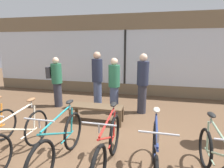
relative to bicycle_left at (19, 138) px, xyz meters
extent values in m
plane|color=brown|center=(1.18, 0.48, -0.40)|extent=(24.00, 24.00, 0.00)
cube|color=#7A664C|center=(1.18, 4.66, -0.18)|extent=(12.00, 0.08, 0.45)
cube|color=silver|center=(1.18, 4.66, 1.12)|extent=(12.00, 0.04, 2.15)
cube|color=#7A664C|center=(1.18, 4.66, 2.50)|extent=(12.00, 0.08, 0.60)
cube|color=black|center=(1.18, 4.63, 1.12)|extent=(0.08, 0.02, 2.15)
torus|color=black|center=(-0.81, 0.52, -0.06)|extent=(0.05, 0.68, 0.68)
cylinder|color=orange|center=(-0.81, 0.48, 0.18)|extent=(0.03, 0.11, 0.49)
torus|color=black|center=(0.00, 0.49, -0.04)|extent=(0.04, 0.73, 0.73)
cylinder|color=beige|center=(0.00, -0.06, 0.20)|extent=(0.03, 0.95, 0.51)
cylinder|color=beige|center=(0.00, 0.45, 0.20)|extent=(0.03, 0.11, 0.49)
cylinder|color=beige|center=(0.00, -0.03, 0.48)|extent=(0.03, 0.88, 0.10)
cylinder|color=beige|center=(0.00, 0.26, -0.04)|extent=(0.03, 0.46, 0.03)
cylinder|color=#B2B2B7|center=(0.00, 0.41, 0.51)|extent=(0.02, 0.02, 0.14)
ellipsoid|color=brown|center=(0.00, 0.41, 0.59)|extent=(0.11, 0.22, 0.06)
torus|color=black|center=(0.79, 0.54, -0.04)|extent=(0.05, 0.73, 0.73)
torus|color=black|center=(0.79, -0.51, -0.04)|extent=(0.05, 0.73, 0.73)
cylinder|color=#1E7A7F|center=(0.79, -0.03, 0.20)|extent=(0.03, 0.99, 0.51)
cylinder|color=#1E7A7F|center=(0.79, 0.50, 0.20)|extent=(0.03, 0.11, 0.49)
cylinder|color=#1E7A7F|center=(0.79, 0.00, 0.48)|extent=(0.03, 0.92, 0.10)
cylinder|color=#1E7A7F|center=(0.79, 0.30, -0.04)|extent=(0.03, 0.48, 0.03)
cylinder|color=#B2B2B7|center=(0.79, 0.46, 0.51)|extent=(0.02, 0.02, 0.14)
ellipsoid|color=black|center=(0.79, 0.46, 0.59)|extent=(0.11, 0.22, 0.06)
cylinder|color=#B2B2B7|center=(0.79, -0.45, 0.57)|extent=(0.02, 0.02, 0.12)
cylinder|color=#ADADB2|center=(0.79, -0.45, 0.63)|extent=(0.46, 0.02, 0.02)
torus|color=black|center=(1.62, 0.57, -0.03)|extent=(0.06, 0.75, 0.75)
cylinder|color=red|center=(1.62, 0.01, 0.21)|extent=(0.03, 0.97, 0.51)
cylinder|color=red|center=(1.62, 0.53, 0.21)|extent=(0.03, 0.11, 0.49)
cylinder|color=red|center=(1.62, 0.04, 0.49)|extent=(0.03, 0.90, 0.10)
cylinder|color=red|center=(1.62, 0.33, -0.03)|extent=(0.03, 0.47, 0.03)
cylinder|color=#B2B2B7|center=(1.62, 0.49, 0.52)|extent=(0.02, 0.02, 0.14)
ellipsoid|color=black|center=(1.62, 0.49, 0.60)|extent=(0.11, 0.22, 0.06)
cylinder|color=#B2B2B7|center=(1.62, -0.41, 0.58)|extent=(0.02, 0.02, 0.12)
cylinder|color=#ADADB2|center=(1.62, -0.41, 0.64)|extent=(0.46, 0.02, 0.02)
torus|color=black|center=(2.35, 0.49, -0.04)|extent=(0.04, 0.73, 0.73)
cylinder|color=navy|center=(2.35, -0.06, 0.20)|extent=(0.03, 0.94, 0.51)
cylinder|color=navy|center=(2.35, 0.45, 0.20)|extent=(0.03, 0.11, 0.49)
cylinder|color=navy|center=(2.35, -0.03, 0.47)|extent=(0.03, 0.87, 0.10)
cylinder|color=navy|center=(2.35, 0.26, -0.04)|extent=(0.03, 0.45, 0.03)
cylinder|color=#B2B2B7|center=(2.35, 0.41, 0.51)|extent=(0.02, 0.02, 0.14)
ellipsoid|color=#B2A893|center=(2.35, 0.41, 0.59)|extent=(0.11, 0.22, 0.06)
cylinder|color=#B2B2B7|center=(2.35, -0.46, 0.57)|extent=(0.02, 0.02, 0.12)
cylinder|color=#ADADB2|center=(2.35, -0.46, 0.63)|extent=(0.46, 0.02, 0.02)
torus|color=black|center=(3.19, 0.54, -0.07)|extent=(0.05, 0.66, 0.66)
cylinder|color=gray|center=(3.19, 0.01, 0.17)|extent=(0.03, 0.93, 0.51)
cylinder|color=gray|center=(3.19, 0.50, 0.17)|extent=(0.03, 0.11, 0.49)
cylinder|color=gray|center=(3.19, 0.04, 0.44)|extent=(0.03, 0.86, 0.10)
cylinder|color=gray|center=(3.19, 0.32, -0.07)|extent=(0.03, 0.45, 0.03)
cylinder|color=#B2B2B7|center=(3.19, 0.46, 0.48)|extent=(0.02, 0.02, 0.14)
ellipsoid|color=black|center=(3.19, 0.46, 0.56)|extent=(0.11, 0.22, 0.06)
cube|color=brown|center=(0.87, 1.81, 0.03)|extent=(1.40, 0.44, 0.05)
cube|color=brown|center=(0.21, 1.63, -0.20)|extent=(0.08, 0.08, 0.40)
cube|color=brown|center=(1.53, 1.63, -0.20)|extent=(0.08, 0.08, 0.40)
cube|color=brown|center=(0.21, 1.99, -0.20)|extent=(0.08, 0.08, 0.40)
cube|color=brown|center=(1.53, 1.99, -0.20)|extent=(0.08, 0.08, 0.40)
cylinder|color=#424C6B|center=(1.18, 2.58, 0.00)|extent=(0.29, 0.29, 0.81)
cylinder|color=#286647|center=(1.18, 2.58, 0.73)|extent=(0.38, 0.38, 0.64)
sphere|color=beige|center=(1.18, 2.58, 1.15)|extent=(0.21, 0.21, 0.21)
cylinder|color=#424C6B|center=(0.58, 2.84, 0.04)|extent=(0.28, 0.28, 0.89)
cylinder|color=#23283D|center=(0.58, 2.84, 0.84)|extent=(0.37, 0.37, 0.70)
sphere|color=tan|center=(0.58, 2.84, 1.30)|extent=(0.23, 0.23, 0.23)
cylinder|color=#2D2D38|center=(2.00, 2.72, 0.03)|extent=(0.37, 0.37, 0.87)
cylinder|color=#23283D|center=(2.00, 2.72, 0.81)|extent=(0.48, 0.48, 0.69)
sphere|color=beige|center=(2.00, 2.72, 1.27)|extent=(0.23, 0.23, 0.23)
cylinder|color=#2D2D38|center=(-0.76, 2.69, 0.00)|extent=(0.30, 0.30, 0.80)
cylinder|color=#286647|center=(-0.76, 2.69, 0.71)|extent=(0.39, 0.39, 0.63)
sphere|color=beige|center=(-0.76, 2.69, 1.14)|extent=(0.21, 0.21, 0.21)
cube|color=#38383D|center=(-1.00, 2.65, 0.75)|extent=(0.18, 0.26, 0.36)
camera|label=1|loc=(2.24, -2.37, 1.63)|focal=28.00mm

